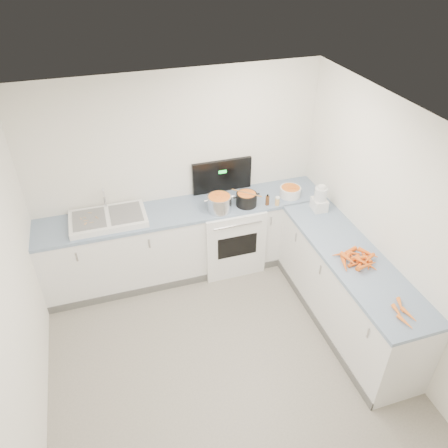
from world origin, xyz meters
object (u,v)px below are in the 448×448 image
object	(u,v)px
extract_bottle	(267,200)
black_pot	(246,200)
sink	(108,219)
food_processor	(320,199)
mixing_bowl	(290,192)
stove	(229,232)
spice_jar	(277,202)
steel_pot	(219,204)

from	to	relation	value
extract_bottle	black_pot	bearing A→B (deg)	163.68
sink	food_processor	bearing A→B (deg)	-11.67
black_pot	mixing_bowl	world-z (taller)	black_pot
stove	black_pot	bearing A→B (deg)	-36.17
sink	mixing_bowl	bearing A→B (deg)	-2.90
mixing_bowl	spice_jar	bearing A→B (deg)	-148.23
stove	mixing_bowl	world-z (taller)	stove
sink	steel_pot	distance (m)	1.29
spice_jar	food_processor	distance (m)	0.50
sink	mixing_bowl	xyz separation A→B (m)	(2.22, -0.11, 0.02)
spice_jar	food_processor	size ratio (longest dim) A/B	0.29
stove	food_processor	xyz separation A→B (m)	(0.97, -0.48, 0.60)
steel_pot	extract_bottle	distance (m)	0.59
black_pot	mixing_bowl	bearing A→B (deg)	3.18
sink	extract_bottle	distance (m)	1.88
spice_jar	sink	bearing A→B (deg)	172.54
steel_pot	mixing_bowl	size ratio (longest dim) A/B	1.11
sink	mixing_bowl	size ratio (longest dim) A/B	3.29
stove	steel_pot	world-z (taller)	stove
mixing_bowl	food_processor	world-z (taller)	food_processor
stove	spice_jar	distance (m)	0.78
black_pot	spice_jar	bearing A→B (deg)	-17.85
mixing_bowl	food_processor	bearing A→B (deg)	-63.07
sink	food_processor	distance (m)	2.47
sink	steel_pot	xyz separation A→B (m)	(1.28, -0.16, 0.05)
steel_pot	mixing_bowl	xyz separation A→B (m)	(0.94, 0.05, -0.03)
sink	food_processor	xyz separation A→B (m)	(2.42, -0.50, 0.10)
stove	extract_bottle	size ratio (longest dim) A/B	11.44
stove	sink	bearing A→B (deg)	179.38
sink	extract_bottle	size ratio (longest dim) A/B	7.23
extract_bottle	spice_jar	world-z (taller)	extract_bottle
sink	mixing_bowl	distance (m)	2.22
spice_jar	food_processor	xyz separation A→B (m)	(0.43, -0.24, 0.09)
stove	black_pot	world-z (taller)	stove
black_pot	food_processor	bearing A→B (deg)	-24.16
food_processor	mixing_bowl	bearing A→B (deg)	116.93
steel_pot	extract_bottle	size ratio (longest dim) A/B	2.44
steel_pot	extract_bottle	world-z (taller)	steel_pot
stove	food_processor	distance (m)	1.24
steel_pot	spice_jar	bearing A→B (deg)	-8.02
mixing_bowl	spice_jar	world-z (taller)	mixing_bowl
stove	mixing_bowl	size ratio (longest dim) A/B	5.21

